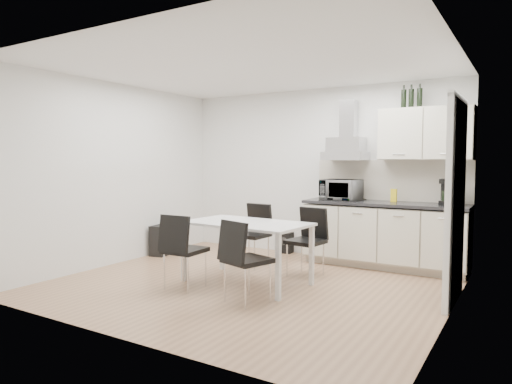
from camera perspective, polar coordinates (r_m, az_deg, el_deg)
ground at (r=5.64m, az=-0.85°, el=-11.43°), size 4.50×4.50×0.00m
wall_back at (r=7.21m, az=7.61°, el=2.38°), size 4.50×0.10×2.60m
wall_front at (r=3.89m, az=-16.69°, el=0.89°), size 4.50×0.10×2.60m
wall_left at (r=6.90m, az=-16.92°, el=2.17°), size 0.10×4.00×2.60m
wall_right at (r=4.65m, az=23.35°, el=1.21°), size 0.10×4.00×2.60m
ceiling at (r=5.54m, az=-0.88°, el=15.45°), size 4.50×4.50×0.00m
doorway at (r=5.22m, az=23.66°, el=-1.28°), size 0.08×1.04×2.10m
kitchenette at (r=6.60m, az=16.12°, el=-1.98°), size 2.22×0.64×2.52m
dining_table at (r=5.55m, az=-1.18°, el=-4.55°), size 1.54×0.95×0.75m
chair_far_left at (r=6.42m, az=-0.55°, el=-5.49°), size 0.47×0.53×0.88m
chair_far_right at (r=5.95m, az=6.20°, el=-6.29°), size 0.51×0.56×0.88m
chair_near_left at (r=5.43m, az=-8.86°, el=-7.31°), size 0.46×0.52×0.88m
chair_near_right at (r=4.84m, az=-1.10°, el=-8.64°), size 0.57×0.61×0.88m
guitar_amp at (r=7.49m, az=-11.29°, el=-5.79°), size 0.34×0.60×0.47m
floor_speaker at (r=7.44m, az=3.79°, el=-6.33°), size 0.21×0.19×0.33m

